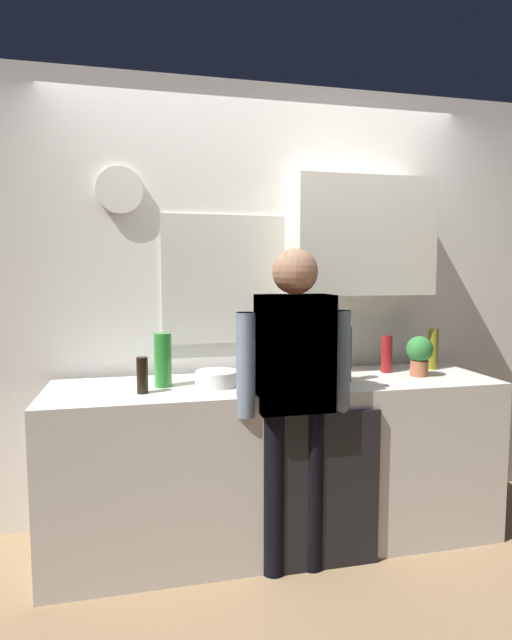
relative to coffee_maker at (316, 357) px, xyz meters
The scene contains 16 objects.
ground_plane 1.07m from the coffee_maker, 133.71° to the right, with size 8.00×8.00×0.00m, color #8C6D4C.
kitchen_counter 0.63m from the coffee_maker, 146.21° to the left, with size 2.42×0.64×0.89m, color beige.
dishwasher_panel 0.67m from the coffee_maker, 94.02° to the right, with size 0.56×0.02×0.80m, color black.
back_wall_assembly 0.62m from the coffee_maker, 100.87° to the left, with size 4.02×0.42×2.60m.
coffee_maker is the anchor object (origin of this frame).
bottle_dark_sauce 0.89m from the coffee_maker, behind, with size 0.06×0.06×0.18m, color black.
bottle_clear_soda 0.80m from the coffee_maker, behind, with size 0.09×0.09×0.28m, color #2D8C33.
bottle_red_vinegar 0.57m from the coffee_maker, 23.24° to the left, with size 0.06×0.06×0.22m, color maroon.
bottle_olive_oil 0.88m from the coffee_maker, 16.65° to the left, with size 0.06×0.06×0.25m, color olive.
bottle_green_wine 0.19m from the coffee_maker, 16.46° to the left, with size 0.07×0.07×0.30m, color #195923.
cup_yellow_cup 0.30m from the coffee_maker, 91.79° to the left, with size 0.07×0.07×0.09m, color yellow.
mixing_bowl 0.53m from the coffee_maker, behind, with size 0.22×0.22×0.08m, color white.
potted_plant 0.66m from the coffee_maker, ahead, with size 0.15×0.15×0.23m.
dish_soap 0.37m from the coffee_maker, 135.90° to the left, with size 0.06×0.06×0.18m.
person_at_sink 0.27m from the coffee_maker, 133.71° to the right, with size 0.57×0.22×1.60m.
person_guest 0.27m from the coffee_maker, 133.71° to the right, with size 0.57×0.22×1.60m.
Camera 1 is at (-0.71, -2.28, 1.49)m, focal length 28.05 mm.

